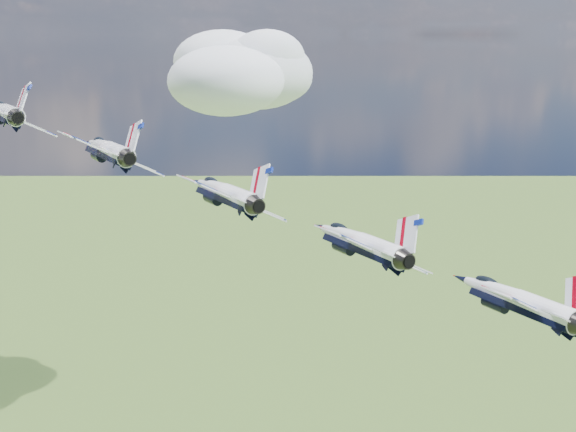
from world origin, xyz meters
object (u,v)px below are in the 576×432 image
object	(u,v)px
jet_1	(107,150)
jet_2	(223,192)
jet_3	(357,241)
jet_4	(513,299)
jet_0	(4,112)

from	to	relation	value
jet_1	jet_2	xyz separation A→B (m)	(9.14, -8.14, -2.87)
jet_1	jet_3	world-z (taller)	jet_1
jet_1	jet_4	distance (m)	37.71
jet_0	jet_1	bearing A→B (deg)	-55.68
jet_4	jet_2	bearing A→B (deg)	124.32
jet_4	jet_0	bearing A→B (deg)	124.32
jet_1	jet_2	distance (m)	12.57
jet_1	jet_3	xyz separation A→B (m)	(18.27, -16.29, -5.73)
jet_2	jet_4	xyz separation A→B (m)	(18.27, -16.29, -5.73)
jet_0	jet_4	bearing A→B (deg)	-55.68
jet_3	jet_4	xyz separation A→B (m)	(9.14, -8.14, -2.87)
jet_1	jet_4	xyz separation A→B (m)	(27.41, -24.43, -8.60)
jet_4	jet_3	bearing A→B (deg)	124.32
jet_2	jet_3	world-z (taller)	jet_2
jet_2	jet_4	size ratio (longest dim) A/B	1.00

